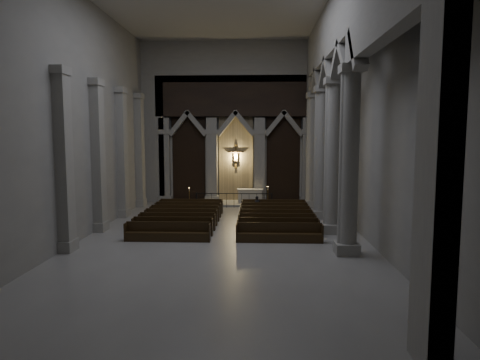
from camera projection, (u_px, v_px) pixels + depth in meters
The scene contains 11 objects.
room at pixel (223, 83), 20.37m from camera, with size 24.00×24.10×12.00m.
sanctuary_wall at pixel (236, 115), 31.93m from camera, with size 14.00×0.77×12.00m.
right_arcade at pixel (335, 81), 21.44m from camera, with size 1.00×24.00×12.00m.
left_pilasters at pixel (111, 156), 24.50m from camera, with size 0.60×13.00×8.03m.
sanctuary_step at pixel (235, 203), 31.69m from camera, with size 8.50×2.60×0.15m, color #98958E.
altar at pixel (250, 195), 31.78m from camera, with size 1.92×0.77×0.97m.
altar_rail at pixel (234, 198), 30.13m from camera, with size 5.41×0.09×1.06m.
candle_stand_left at pixel (189, 202), 30.54m from camera, with size 0.23×0.23×1.39m.
candle_stand_right at pixel (268, 201), 30.76m from camera, with size 0.25×0.25×1.46m.
pews at pixel (228, 220), 24.28m from camera, with size 9.55×7.88×0.93m.
worshipper at pixel (257, 205), 27.73m from camera, with size 0.43×0.28×1.17m, color black.
Camera 1 is at (1.63, -20.69, 5.13)m, focal length 32.00 mm.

